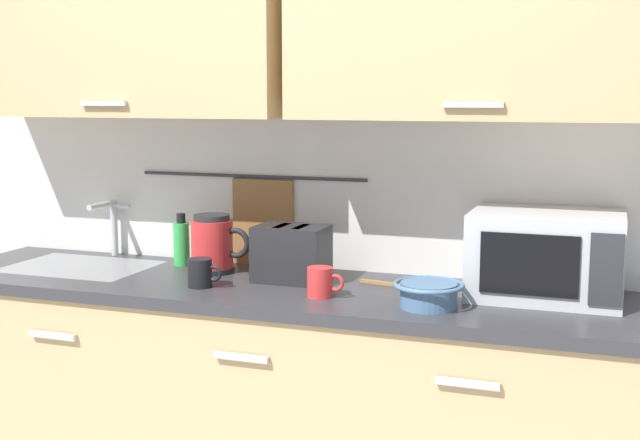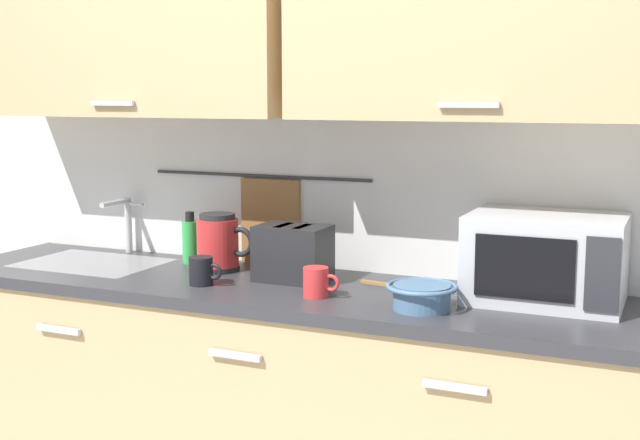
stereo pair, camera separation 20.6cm
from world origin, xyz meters
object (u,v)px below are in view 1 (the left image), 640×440
at_px(toaster, 291,253).
at_px(mug_by_kettle, 321,282).
at_px(microwave, 546,255).
at_px(mixing_bowl, 429,293).
at_px(electric_kettle, 213,244).
at_px(mug_near_sink, 201,273).
at_px(dish_soap_bottle, 182,242).
at_px(wooden_spoon, 407,286).

bearing_deg(toaster, mug_by_kettle, -46.98).
relative_size(microwave, mixing_bowl, 2.15).
xyz_separation_m(electric_kettle, mug_near_sink, (0.07, -0.22, -0.05)).
xyz_separation_m(dish_soap_bottle, toaster, (0.48, -0.11, 0.01)).
height_order(electric_kettle, mixing_bowl, electric_kettle).
xyz_separation_m(mug_near_sink, mug_by_kettle, (0.42, 0.00, 0.00)).
height_order(microwave, wooden_spoon, microwave).
relative_size(dish_soap_bottle, toaster, 0.77).
height_order(microwave, dish_soap_bottle, microwave).
bearing_deg(microwave, mug_near_sink, -167.71).
bearing_deg(mug_near_sink, mixing_bowl, -0.78).
height_order(microwave, mug_near_sink, microwave).
relative_size(mixing_bowl, mug_by_kettle, 1.78).
relative_size(mixing_bowl, wooden_spoon, 0.78).
bearing_deg(wooden_spoon, mug_near_sink, -161.11).
bearing_deg(toaster, dish_soap_bottle, 167.56).
distance_m(microwave, dish_soap_bottle, 1.32).
bearing_deg(dish_soap_bottle, mug_near_sink, -51.51).
distance_m(microwave, mug_by_kettle, 0.71).
height_order(dish_soap_bottle, toaster, dish_soap_bottle).
bearing_deg(electric_kettle, mug_near_sink, -73.52).
relative_size(dish_soap_bottle, mixing_bowl, 0.92).
bearing_deg(electric_kettle, mug_by_kettle, -24.32).
relative_size(mug_near_sink, mug_by_kettle, 1.00).
distance_m(mug_near_sink, wooden_spoon, 0.68).
xyz_separation_m(dish_soap_bottle, mug_by_kettle, (0.65, -0.29, -0.04)).
xyz_separation_m(toaster, mug_by_kettle, (0.17, -0.18, -0.05)).
relative_size(microwave, wooden_spoon, 1.67).
height_order(mixing_bowl, wooden_spoon, mixing_bowl).
bearing_deg(toaster, electric_kettle, 173.41).
bearing_deg(wooden_spoon, electric_kettle, 179.88).
bearing_deg(mug_near_sink, microwave, 12.29).
xyz_separation_m(microwave, toaster, (-0.83, -0.05, -0.04)).
relative_size(toaster, wooden_spoon, 0.93).
bearing_deg(toaster, mixing_bowl, -20.81).
distance_m(mug_near_sink, mixing_bowl, 0.77).
xyz_separation_m(microwave, electric_kettle, (-1.15, -0.01, -0.03)).
relative_size(electric_kettle, wooden_spoon, 0.82).
relative_size(electric_kettle, mug_near_sink, 1.89).
distance_m(microwave, wooden_spoon, 0.46).
relative_size(electric_kettle, mixing_bowl, 1.06).
bearing_deg(mixing_bowl, microwave, 37.88).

